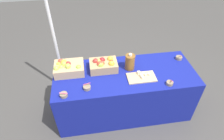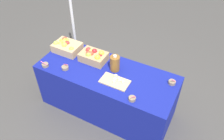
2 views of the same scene
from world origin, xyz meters
name	(u,v)px [view 1 (image 1 of 2)]	position (x,y,z in m)	size (l,w,h in m)	color
ground_plane	(123,108)	(0.00, 0.00, 0.00)	(10.00, 10.00, 0.00)	#474442
table	(124,92)	(0.00, 0.00, 0.37)	(1.90, 0.76, 0.74)	navy
apple_crate_left	(68,68)	(-0.75, 0.14, 0.82)	(0.38, 0.29, 0.17)	tan
apple_crate_middle	(103,65)	(-0.28, 0.12, 0.82)	(0.37, 0.25, 0.17)	tan
cutting_board_front	(142,77)	(0.19, -0.12, 0.75)	(0.37, 0.21, 0.06)	#D1B284
sample_bowl_near	(64,95)	(-0.79, -0.29, 0.76)	(0.09, 0.09, 0.10)	gray
sample_bowl_mid	(179,58)	(0.83, 0.19, 0.76)	(0.09, 0.09, 0.10)	gray
sample_bowl_far	(87,87)	(-0.52, -0.21, 0.76)	(0.10, 0.09, 0.09)	gray
sample_bowl_extra	(170,83)	(0.50, -0.29, 0.76)	(0.09, 0.09, 0.09)	gray
cider_jug	(130,62)	(0.08, 0.09, 0.85)	(0.13, 0.13, 0.24)	brown
tent_pole	(54,36)	(-0.92, 0.57, 1.05)	(0.04, 0.04, 2.10)	white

